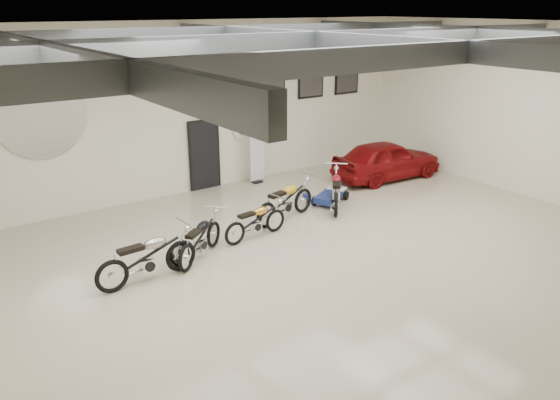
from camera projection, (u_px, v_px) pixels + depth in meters
floor at (311, 261)px, 12.15m from camera, size 16.00×12.00×0.01m
ceiling at (316, 26)px, 10.46m from camera, size 16.00×12.00×0.01m
back_wall at (186, 110)px, 15.93m from camera, size 16.00×0.02×5.00m
right_wall at (532, 112)px, 15.63m from camera, size 0.02×12.00×5.00m
ceiling_beams at (316, 40)px, 10.55m from camera, size 15.80×11.80×0.32m
door at (204, 156)px, 16.65m from camera, size 0.92×0.08×2.10m
logo_plaque at (40, 115)px, 13.63m from camera, size 2.30×0.06×1.16m
poster_left at (271, 81)px, 17.32m from camera, size 1.05×0.08×1.35m
poster_mid at (311, 78)px, 18.19m from camera, size 1.05×0.08×1.35m
poster_right at (347, 74)px, 19.05m from camera, size 1.05×0.08×1.35m
oil_sign at (243, 129)px, 17.19m from camera, size 0.72×0.10×0.72m
banner_stand at (257, 153)px, 17.21m from camera, size 0.55×0.26×1.98m
motorcycle_silver at (147, 256)px, 11.09m from camera, size 2.20×0.79×1.13m
motorcycle_black at (200, 238)px, 12.13m from camera, size 1.90×1.61×1.00m
motorcycle_gold at (255, 220)px, 13.21m from camera, size 1.85×0.75×0.94m
motorcycle_yellow at (285, 200)px, 14.32m from camera, size 2.20×1.13×1.10m
motorcycle_red at (336, 189)px, 15.21m from camera, size 1.84×2.00×1.08m
go_kart at (332, 192)px, 15.78m from camera, size 1.69×1.31×0.56m
vintage_car at (387, 160)px, 17.75m from camera, size 1.79×3.85×1.28m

